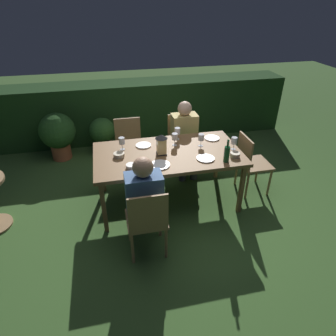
% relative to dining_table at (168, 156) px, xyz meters
% --- Properties ---
extents(ground_plane, '(16.00, 16.00, 0.00)m').
position_rel_dining_table_xyz_m(ground_plane, '(0.00, 0.00, -0.71)').
color(ground_plane, '#385B28').
extents(dining_table, '(1.86, 1.00, 0.76)m').
position_rel_dining_table_xyz_m(dining_table, '(0.00, 0.00, 0.00)').
color(dining_table, brown).
rests_on(dining_table, ground).
extents(chair_side_left_a, '(0.42, 0.40, 0.87)m').
position_rel_dining_table_xyz_m(chair_side_left_a, '(-0.42, -0.89, -0.22)').
color(chair_side_left_a, '#937047').
rests_on(chair_side_left_a, ground).
extents(person_in_blue, '(0.38, 0.47, 1.15)m').
position_rel_dining_table_xyz_m(person_in_blue, '(-0.42, -0.70, -0.07)').
color(person_in_blue, '#426699').
rests_on(person_in_blue, ground).
extents(chair_side_right_a, '(0.42, 0.40, 0.87)m').
position_rel_dining_table_xyz_m(chair_side_right_a, '(-0.42, 0.89, -0.22)').
color(chair_side_right_a, '#937047').
rests_on(chair_side_right_a, ground).
extents(chair_head_far, '(0.40, 0.42, 0.87)m').
position_rel_dining_table_xyz_m(chair_head_far, '(1.18, 0.00, -0.22)').
color(chair_head_far, '#937047').
rests_on(chair_head_far, ground).
extents(chair_side_right_b, '(0.42, 0.40, 0.87)m').
position_rel_dining_table_xyz_m(chair_side_right_b, '(0.42, 0.89, -0.22)').
color(chair_side_right_b, '#937047').
rests_on(chair_side_right_b, ground).
extents(person_in_mustard, '(0.38, 0.47, 1.15)m').
position_rel_dining_table_xyz_m(person_in_mustard, '(0.42, 0.70, -0.07)').
color(person_in_mustard, tan).
rests_on(person_in_mustard, ground).
extents(lantern_centerpiece, '(0.15, 0.15, 0.27)m').
position_rel_dining_table_xyz_m(lantern_centerpiece, '(-0.09, -0.01, 0.20)').
color(lantern_centerpiece, black).
rests_on(lantern_centerpiece, dining_table).
extents(green_bottle_on_table, '(0.07, 0.07, 0.29)m').
position_rel_dining_table_xyz_m(green_bottle_on_table, '(0.63, -0.37, 0.16)').
color(green_bottle_on_table, '#144723').
rests_on(green_bottle_on_table, dining_table).
extents(wine_glass_a, '(0.08, 0.08, 0.17)m').
position_rel_dining_table_xyz_m(wine_glass_a, '(0.21, 0.36, 0.17)').
color(wine_glass_a, silver).
rests_on(wine_glass_a, dining_table).
extents(wine_glass_b, '(0.08, 0.08, 0.17)m').
position_rel_dining_table_xyz_m(wine_glass_b, '(0.46, 0.09, 0.17)').
color(wine_glass_b, silver).
rests_on(wine_glass_b, dining_table).
extents(wine_glass_c, '(0.08, 0.08, 0.17)m').
position_rel_dining_table_xyz_m(wine_glass_c, '(-0.56, 0.21, 0.17)').
color(wine_glass_c, silver).
rests_on(wine_glass_c, dining_table).
extents(wine_glass_d, '(0.08, 0.08, 0.17)m').
position_rel_dining_table_xyz_m(wine_glass_d, '(0.85, -0.09, 0.17)').
color(wine_glass_d, silver).
rests_on(wine_glass_d, dining_table).
extents(wine_glass_e, '(0.08, 0.08, 0.17)m').
position_rel_dining_table_xyz_m(wine_glass_e, '(0.13, 0.19, 0.17)').
color(wine_glass_e, silver).
rests_on(wine_glass_e, dining_table).
extents(plate_a, '(0.22, 0.22, 0.01)m').
position_rel_dining_table_xyz_m(plate_a, '(0.41, -0.25, 0.06)').
color(plate_a, silver).
rests_on(plate_a, dining_table).
extents(plate_b, '(0.21, 0.21, 0.01)m').
position_rel_dining_table_xyz_m(plate_b, '(0.69, 0.27, 0.06)').
color(plate_b, white).
rests_on(plate_b, dining_table).
extents(plate_c, '(0.24, 0.24, 0.01)m').
position_rel_dining_table_xyz_m(plate_c, '(-0.16, -0.29, 0.06)').
color(plate_c, white).
rests_on(plate_c, dining_table).
extents(plate_d, '(0.20, 0.20, 0.01)m').
position_rel_dining_table_xyz_m(plate_d, '(-0.28, 0.26, 0.06)').
color(plate_d, white).
rests_on(plate_d, dining_table).
extents(bowl_olives, '(0.12, 0.12, 0.04)m').
position_rel_dining_table_xyz_m(bowl_olives, '(-0.50, -0.26, 0.07)').
color(bowl_olives, silver).
rests_on(bowl_olives, dining_table).
extents(bowl_bread, '(0.14, 0.14, 0.05)m').
position_rel_dining_table_xyz_m(bowl_bread, '(-0.61, 0.03, 0.08)').
color(bowl_bread, '#BCAD8E').
rests_on(bowl_bread, dining_table).
extents(bowl_salad, '(0.12, 0.12, 0.06)m').
position_rel_dining_table_xyz_m(bowl_salad, '(0.79, -0.28, 0.08)').
color(bowl_salad, '#BCAD8E').
rests_on(bowl_salad, dining_table).
extents(hedge_backdrop, '(5.51, 0.65, 1.08)m').
position_rel_dining_table_xyz_m(hedge_backdrop, '(0.00, 2.26, -0.17)').
color(hedge_backdrop, '#193816').
rests_on(hedge_backdrop, ground).
extents(potted_plant_by_hedge, '(0.60, 0.60, 0.81)m').
position_rel_dining_table_xyz_m(potted_plant_by_hedge, '(-1.55, 1.59, -0.23)').
color(potted_plant_by_hedge, '#9E5133').
rests_on(potted_plant_by_hedge, ground).
extents(potted_plant_corner, '(0.44, 0.44, 0.68)m').
position_rel_dining_table_xyz_m(potted_plant_corner, '(-0.82, 1.58, -0.31)').
color(potted_plant_corner, brown).
rests_on(potted_plant_corner, ground).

